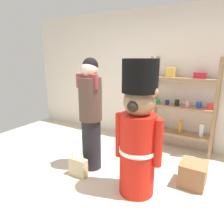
% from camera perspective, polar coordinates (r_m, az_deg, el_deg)
% --- Properties ---
extents(ground_plane, '(6.40, 6.40, 0.00)m').
position_cam_1_polar(ground_plane, '(2.84, -3.52, -22.42)').
color(ground_plane, beige).
extents(back_wall, '(6.40, 0.12, 2.60)m').
position_cam_1_polar(back_wall, '(4.26, 13.30, 9.02)').
color(back_wall, silver).
rests_on(back_wall, ground_plane).
extents(merchandise_shelf, '(1.16, 0.35, 1.71)m').
position_cam_1_polar(merchandise_shelf, '(4.00, 18.71, 1.92)').
color(merchandise_shelf, '#93704C').
rests_on(merchandise_shelf, ground_plane).
extents(teddy_bear_guard, '(0.62, 0.47, 1.70)m').
position_cam_1_polar(teddy_bear_guard, '(2.57, 7.15, -5.39)').
color(teddy_bear_guard, red).
rests_on(teddy_bear_guard, ground_plane).
extents(person_shopper, '(0.36, 0.34, 1.71)m').
position_cam_1_polar(person_shopper, '(3.13, -5.85, -0.24)').
color(person_shopper, black).
rests_on(person_shopper, ground_plane).
extents(shopping_bag, '(0.28, 0.11, 0.43)m').
position_cam_1_polar(shopping_bag, '(3.21, -9.23, -14.50)').
color(shopping_bag, '#C1AD89').
rests_on(shopping_bag, ground_plane).
extents(display_crate, '(0.34, 0.37, 0.33)m').
position_cam_1_polar(display_crate, '(3.17, 21.24, -15.48)').
color(display_crate, olive).
rests_on(display_crate, ground_plane).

